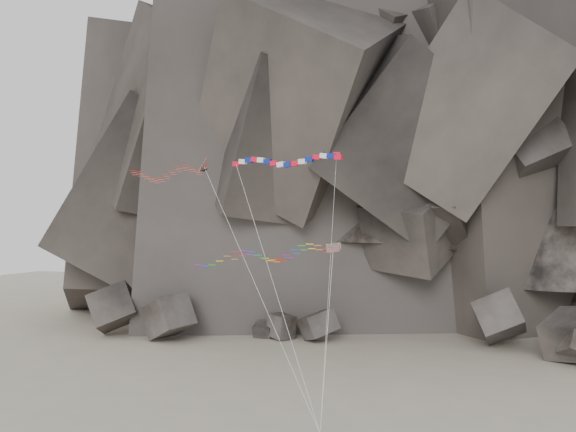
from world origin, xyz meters
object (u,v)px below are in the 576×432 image
(delta_kite, at_px, (163,173))
(banner_kite, at_px, (285,162))
(parafoil_kite, at_px, (259,255))
(pennant_kite, at_px, (333,201))

(delta_kite, relative_size, banner_kite, 1.08)
(delta_kite, relative_size, parafoil_kite, 1.70)
(banner_kite, xyz_separation_m, pennant_kite, (4.96, -1.80, -3.61))
(banner_kite, bearing_deg, pennant_kite, -9.55)
(delta_kite, bearing_deg, parafoil_kite, -13.23)
(delta_kite, xyz_separation_m, banner_kite, (12.65, -0.45, 0.71))
(parafoil_kite, bearing_deg, delta_kite, 138.43)
(banner_kite, distance_m, pennant_kite, 6.40)
(banner_kite, height_order, pennant_kite, pennant_kite)
(delta_kite, relative_size, pennant_kite, 1.07)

